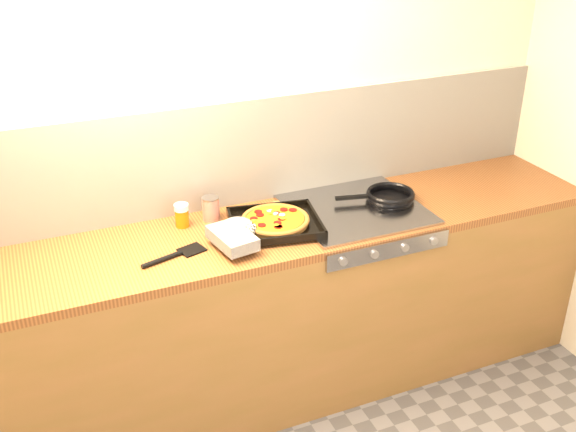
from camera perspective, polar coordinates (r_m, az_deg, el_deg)
name	(u,v)px	position (r m, az deg, el deg)	size (l,w,h in m)	color
room_shell	(242,153)	(3.11, -3.93, 5.32)	(3.20, 3.20, 3.20)	white
counter_run	(267,313)	(3.21, -1.79, -8.17)	(3.20, 0.62, 0.90)	#946239
stovetop	(356,210)	(3.14, 5.74, 0.54)	(0.60, 0.56, 0.02)	#96969C
pizza_on_tray	(263,225)	(2.91, -2.12, -0.75)	(0.54, 0.43, 0.07)	black
frying_pan	(389,196)	(3.22, 8.57, 1.69)	(0.40, 0.28, 0.04)	black
tomato_can	(211,209)	(3.04, -6.54, 0.63)	(0.08, 0.08, 0.11)	maroon
juice_glass	(182,215)	(3.00, -8.98, 0.07)	(0.08, 0.08, 0.11)	#CB660B
wooden_spoon	(262,210)	(3.11, -2.21, 0.54)	(0.28, 0.15, 0.02)	#A87A47
black_spatula	(175,255)	(2.78, -9.58, -3.31)	(0.28, 0.13, 0.02)	black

